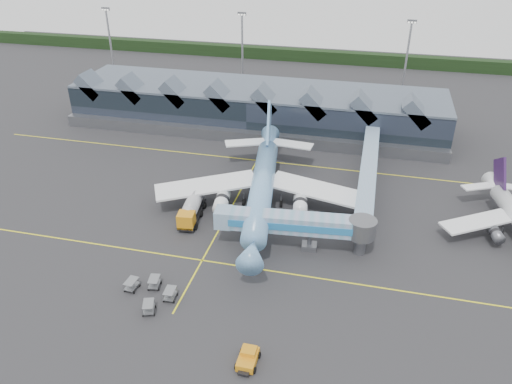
% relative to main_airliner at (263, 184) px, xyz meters
% --- Properties ---
extents(ground, '(260.00, 260.00, 0.00)m').
position_rel_main_airliner_xyz_m(ground, '(-5.25, -10.33, -4.30)').
color(ground, '#2A2A2C').
rests_on(ground, ground).
extents(taxi_stripes, '(120.00, 60.00, 0.01)m').
position_rel_main_airliner_xyz_m(taxi_stripes, '(-5.25, -0.33, -4.29)').
color(taxi_stripes, yellow).
rests_on(taxi_stripes, ground).
extents(tree_line_far, '(260.00, 4.00, 4.00)m').
position_rel_main_airliner_xyz_m(tree_line_far, '(-5.25, 99.67, -2.30)').
color(tree_line_far, black).
rests_on(tree_line_far, ground).
extents(terminal, '(90.00, 22.25, 12.52)m').
position_rel_main_airliner_xyz_m(terminal, '(-10.32, 37.02, 0.58)').
color(terminal, black).
rests_on(terminal, ground).
extents(light_masts, '(132.40, 42.56, 22.45)m').
position_rel_main_airliner_xyz_m(light_masts, '(15.75, 52.47, 8.19)').
color(light_masts, gray).
rests_on(light_masts, ground).
extents(main_airliner, '(39.17, 45.48, 14.63)m').
position_rel_main_airliner_xyz_m(main_airliner, '(0.00, 0.00, 0.00)').
color(main_airliner, '#608EC4').
rests_on(main_airliner, ground).
extents(jet_bridge, '(25.07, 5.91, 6.22)m').
position_rel_main_airliner_xyz_m(jet_bridge, '(9.27, -11.49, 0.13)').
color(jet_bridge, '#70A0BB').
rests_on(jet_bridge, ground).
extents(fuel_truck, '(4.12, 11.12, 3.69)m').
position_rel_main_airliner_xyz_m(fuel_truck, '(-10.92, -6.90, -2.23)').
color(fuel_truck, black).
rests_on(fuel_truck, ground).
extents(pushback_tug, '(2.52, 3.97, 1.74)m').
position_rel_main_airliner_xyz_m(pushback_tug, '(6.59, -35.91, -3.52)').
color(pushback_tug, orange).
rests_on(pushback_tug, ground).
extents(baggage_carts, '(7.60, 7.37, 1.54)m').
position_rel_main_airliner_xyz_m(baggage_carts, '(-9.39, -27.77, -3.44)').
color(baggage_carts, gray).
rests_on(baggage_carts, ground).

